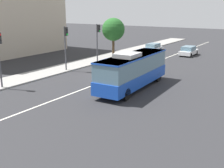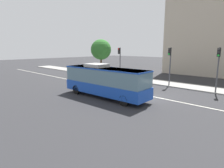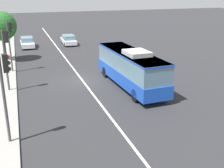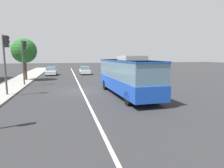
% 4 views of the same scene
% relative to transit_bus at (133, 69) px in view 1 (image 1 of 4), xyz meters
% --- Properties ---
extents(ground_plane, '(160.00, 160.00, 0.00)m').
position_rel_transit_bus_xyz_m(ground_plane, '(3.24, 3.65, -1.81)').
color(ground_plane, '#28282B').
extents(sidewalk_kerb, '(80.00, 3.59, 0.14)m').
position_rel_transit_bus_xyz_m(sidewalk_kerb, '(3.24, 11.39, -1.74)').
color(sidewalk_kerb, gray).
rests_on(sidewalk_kerb, ground_plane).
extents(lane_centre_line, '(76.00, 0.16, 0.01)m').
position_rel_transit_bus_xyz_m(lane_centre_line, '(3.24, 3.65, -1.80)').
color(lane_centre_line, silver).
rests_on(lane_centre_line, ground_plane).
extents(transit_bus, '(10.09, 2.89, 3.46)m').
position_rel_transit_bus_xyz_m(transit_bus, '(0.00, 0.00, 0.00)').
color(transit_bus, '#1947B7').
rests_on(transit_bus, ground_plane).
extents(sedan_white, '(4.50, 1.83, 1.46)m').
position_rel_transit_bus_xyz_m(sedan_white, '(21.00, 1.62, -1.09)').
color(sedan_white, white).
rests_on(sedan_white, ground_plane).
extents(sedan_white_ahead, '(4.52, 1.87, 1.46)m').
position_rel_transit_bus_xyz_m(sedan_white_ahead, '(20.88, 7.76, -1.09)').
color(sedan_white_ahead, white).
rests_on(sedan_white_ahead, ground_plane).
extents(traffic_light_near_corner, '(0.33, 0.62, 5.20)m').
position_rel_transit_bus_xyz_m(traffic_light_near_corner, '(7.99, 9.74, 1.75)').
color(traffic_light_near_corner, '#47474C').
rests_on(traffic_light_near_corner, ground_plane).
extents(traffic_light_far_corner, '(0.35, 0.62, 5.20)m').
position_rel_transit_bus_xyz_m(traffic_light_far_corner, '(2.10, 10.04, 1.75)').
color(traffic_light_far_corner, '#47474C').
rests_on(traffic_light_far_corner, ground_plane).
extents(street_tree_kerbside_centre, '(3.37, 3.37, 5.85)m').
position_rel_transit_bus_xyz_m(street_tree_kerbside_centre, '(13.13, 10.64, 2.33)').
color(street_tree_kerbside_centre, '#4C3823').
rests_on(street_tree_kerbside_centre, ground_plane).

